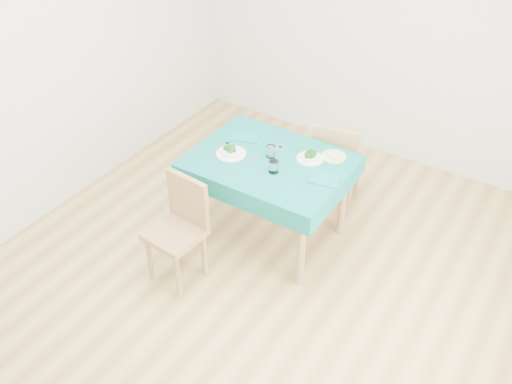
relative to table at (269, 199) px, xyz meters
The scene contains 16 objects.
room_shell 1.11m from the table, 68.38° to the right, with size 4.02×4.52×2.73m.
table is the anchor object (origin of this frame).
chair_near 0.86m from the table, 112.61° to the right, with size 0.37×0.41×0.93m, color #956F46.
chair_far 0.77m from the table, 70.06° to the left, with size 0.39×0.43×0.99m, color #956F46.
bowl_near 0.52m from the table, 161.54° to the right, with size 0.24×0.24×0.07m, color white, non-canonical shape.
bowl_far 0.51m from the table, 33.88° to the left, with size 0.21×0.21×0.06m, color white, non-canonical shape.
fork_near 0.56m from the table, behind, with size 0.03×0.19×0.00m, color silver.
knife_near 0.41m from the table, 141.36° to the right, with size 0.01×0.19×0.00m, color silver.
fork_far 0.40m from the table, 100.05° to the left, with size 0.02×0.17×0.00m, color silver.
knife_far 0.55m from the table, ahead, with size 0.02×0.20×0.00m, color silver.
napkin_near 0.54m from the table, 153.29° to the left, with size 0.22×0.15×0.01m, color #0D6E65.
napkin_far 0.61m from the table, ahead, with size 0.22×0.15×0.01m, color #0D6E65.
tumbler_center 0.43m from the table, 112.72° to the left, with size 0.07×0.07×0.09m, color white.
tumbler_side 0.46m from the table, 48.34° to the right, with size 0.07×0.07×0.10m, color white.
side_plate 0.63m from the table, 37.16° to the left, with size 0.20×0.20×0.01m, color #B4DD6B.
bread_slice 0.63m from the table, 37.16° to the left, with size 0.09×0.09×0.01m, color beige.
Camera 1 is at (1.68, -2.61, 3.18)m, focal length 40.00 mm.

